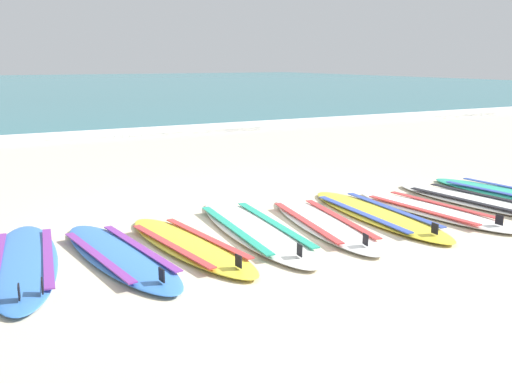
% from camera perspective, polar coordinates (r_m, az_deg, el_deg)
% --- Properties ---
extents(ground_plane, '(80.00, 80.00, 0.00)m').
position_cam_1_polar(ground_plane, '(6.05, 3.58, -3.72)').
color(ground_plane, beige).
extents(sea, '(80.00, 60.00, 0.10)m').
position_cam_1_polar(sea, '(42.85, -23.96, 10.00)').
color(sea, teal).
rests_on(sea, ground).
extents(wave_foam_strip, '(80.00, 1.21, 0.11)m').
position_cam_1_polar(wave_foam_strip, '(13.75, -14.84, 5.79)').
color(wave_foam_strip, white).
rests_on(wave_foam_strip, ground).
extents(surfboard_1, '(0.85, 2.39, 0.18)m').
position_cam_1_polar(surfboard_1, '(5.35, -22.98, -6.70)').
color(surfboard_1, '#3875CC').
rests_on(surfboard_1, ground).
extents(surfboard_2, '(0.89, 2.32, 0.18)m').
position_cam_1_polar(surfboard_2, '(5.27, -14.02, -6.33)').
color(surfboard_2, '#3875CC').
rests_on(surfboard_2, ground).
extents(surfboard_3, '(0.88, 2.25, 0.18)m').
position_cam_1_polar(surfboard_3, '(5.43, -6.99, -5.43)').
color(surfboard_3, yellow).
rests_on(surfboard_3, ground).
extents(surfboard_4, '(0.81, 2.63, 0.18)m').
position_cam_1_polar(surfboard_4, '(5.87, -0.20, -3.85)').
color(surfboard_4, silver).
rests_on(surfboard_4, ground).
extents(surfboard_5, '(0.90, 2.38, 0.18)m').
position_cam_1_polar(surfboard_5, '(6.14, 6.92, -3.18)').
color(surfboard_5, white).
rests_on(surfboard_5, ground).
extents(surfboard_6, '(0.71, 2.46, 0.18)m').
position_cam_1_polar(surfboard_6, '(6.59, 12.37, -2.24)').
color(surfboard_6, yellow).
rests_on(surfboard_6, ground).
extents(surfboard_7, '(0.84, 2.30, 0.18)m').
position_cam_1_polar(surfboard_7, '(6.94, 17.69, -1.79)').
color(surfboard_7, white).
rests_on(surfboard_7, ground).
extents(surfboard_8, '(0.91, 2.44, 0.18)m').
position_cam_1_polar(surfboard_8, '(7.57, 21.81, -0.86)').
color(surfboard_8, white).
rests_on(surfboard_8, ground).
extents(surfboard_9, '(0.84, 2.29, 0.18)m').
position_cam_1_polar(surfboard_9, '(8.20, 24.47, -0.08)').
color(surfboard_9, '#2DB793').
rests_on(surfboard_9, ground).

